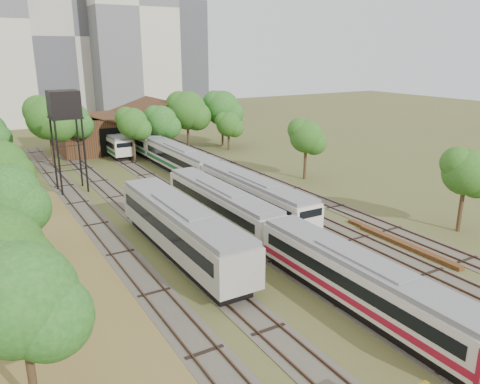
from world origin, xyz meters
TOP-DOWN VIEW (x-y plane):
  - ground at (0.00, 0.00)m, footprint 240.00×240.00m
  - dry_grass_patch at (-18.00, 8.00)m, footprint 14.00×60.00m
  - tracks at (-0.67, 25.00)m, footprint 24.60×80.00m
  - railcar_red_set at (-2.00, 10.99)m, footprint 2.70×34.58m
  - railcar_green_set at (2.00, 37.94)m, footprint 2.76×52.08m
  - railcar_rear at (-2.00, 55.94)m, footprint 2.70×16.08m
  - old_grey_coach at (-8.00, 14.95)m, footprint 3.24×18.00m
  - water_tower at (-11.45, 37.23)m, footprint 3.19×3.19m
  - rail_pile_near at (8.00, 7.12)m, footprint 0.65×9.71m
  - rail_pile_far at (8.20, 9.59)m, footprint 0.52×8.32m
  - maintenance_shed at (-1.00, 57.98)m, footprint 16.45×11.55m
  - tree_band_left at (-19.51, 21.16)m, footprint 7.11×65.65m
  - tree_band_far at (-0.78, 50.84)m, footprint 39.89×9.58m
  - tree_band_right at (14.50, 27.46)m, footprint 4.67×44.68m
  - tower_centre at (2.00, 100.00)m, footprint 20.00×18.00m
  - tower_right at (14.00, 92.00)m, footprint 18.00×16.00m
  - tower_far_right at (34.00, 110.00)m, footprint 12.00×12.00m

SIDE VIEW (x-z plane):
  - ground at x=0.00m, z-range 0.00..0.00m
  - dry_grass_patch at x=-18.00m, z-range 0.00..0.04m
  - tracks at x=-0.67m, z-range -0.05..0.14m
  - rail_pile_far at x=8.20m, z-range 0.00..0.27m
  - rail_pile_near at x=8.00m, z-range 0.00..0.32m
  - railcar_red_set at x=-2.00m, z-range 0.10..3.43m
  - railcar_rear at x=-2.00m, z-range 0.10..3.43m
  - railcar_green_set at x=2.00m, z-range 0.10..3.51m
  - old_grey_coach at x=-8.00m, z-range 0.18..4.20m
  - maintenance_shed at x=-1.00m, z-range -0.87..6.70m
  - tree_band_left at x=-19.51m, z-range 0.87..8.69m
  - tree_band_right at x=14.50m, z-range 1.23..8.52m
  - tree_band_far at x=-0.78m, z-range 1.14..10.62m
  - water_tower at x=-11.45m, z-range 3.79..14.83m
  - tower_far_right at x=34.00m, z-range 0.00..28.00m
  - tower_centre at x=2.00m, z-range 0.00..36.00m
  - tower_right at x=14.00m, z-range 0.00..48.00m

